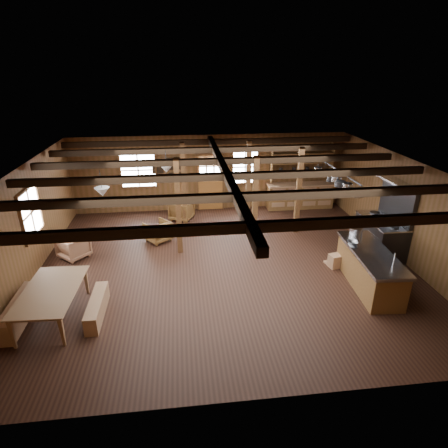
{
  "coord_description": "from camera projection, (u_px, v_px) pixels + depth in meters",
  "views": [
    {
      "loc": [
        -1.08,
        -8.94,
        5.1
      ],
      "look_at": [
        0.02,
        0.34,
        1.11
      ],
      "focal_mm": 30.0,
      "sensor_mm": 36.0,
      "label": 1
    }
  ],
  "objects": [
    {
      "name": "bowl",
      "position": [
        353.0,
        242.0,
        9.42
      ],
      "size": [
        0.32,
        0.32,
        0.06
      ],
      "primitive_type": "imported",
      "rotation": [
        0.0,
        0.0,
        -0.29
      ],
      "color": "silver",
      "rests_on": "kitchen_island"
    },
    {
      "name": "armchair_c",
      "position": [
        74.0,
        247.0,
        10.61
      ],
      "size": [
        1.03,
        1.03,
        0.67
      ],
      "primitive_type": "imported",
      "rotation": [
        0.0,
        0.0,
        2.41
      ],
      "color": "#8B5C3F",
      "rests_on": "floor"
    },
    {
      "name": "timber_posts",
      "position": [
        233.0,
        193.0,
        11.69
      ],
      "size": [
        3.95,
        2.35,
        2.8
      ],
      "color": "#4A2715",
      "rests_on": "floor"
    },
    {
      "name": "kitchen_island",
      "position": [
        369.0,
        269.0,
        9.19
      ],
      "size": [
        1.05,
        2.56,
        1.2
      ],
      "rotation": [
        0.0,
        0.0,
        -0.07
      ],
      "color": "brown",
      "rests_on": "floor"
    },
    {
      "name": "commercial_range",
      "position": [
        383.0,
        231.0,
        10.78
      ],
      "size": [
        0.9,
        1.75,
        2.15
      ],
      "color": "#2B2B2D",
      "rests_on": "floor"
    },
    {
      "name": "window_back_right",
      "position": [
        245.0,
        167.0,
        13.87
      ],
      "size": [
        1.02,
        0.06,
        1.32
      ],
      "color": "white",
      "rests_on": "wall_back"
    },
    {
      "name": "armchair_a",
      "position": [
        158.0,
        231.0,
        11.63
      ],
      "size": [
        0.97,
        0.97,
        0.64
      ],
      "primitive_type": "imported",
      "rotation": [
        0.0,
        0.0,
        3.8
      ],
      "color": "brown",
      "rests_on": "floor"
    },
    {
      "name": "counter_pot",
      "position": [
        356.0,
        231.0,
        9.88
      ],
      "size": [
        0.33,
        0.33,
        0.2
      ],
      "primitive_type": "cylinder",
      "color": "#BBBDC2",
      "rests_on": "kitchen_island"
    },
    {
      "name": "back_counter",
      "position": [
        300.0,
        193.0,
        14.26
      ],
      "size": [
        2.55,
        0.6,
        2.45
      ],
      "color": "brown",
      "rests_on": "floor"
    },
    {
      "name": "back_door",
      "position": [
        210.0,
        187.0,
        14.0
      ],
      "size": [
        1.02,
        0.08,
        2.15
      ],
      "color": "brown",
      "rests_on": "floor"
    },
    {
      "name": "dining_table",
      "position": [
        55.0,
        304.0,
        8.03
      ],
      "size": [
        1.21,
        2.07,
        0.71
      ],
      "primitive_type": "imported",
      "rotation": [
        0.0,
        0.0,
        1.53
      ],
      "color": "#885F3E",
      "rests_on": "floor"
    },
    {
      "name": "window_left",
      "position": [
        30.0,
        213.0,
        9.58
      ],
      "size": [
        0.14,
        1.24,
        1.32
      ],
      "color": "white",
      "rests_on": "wall_back"
    },
    {
      "name": "armchair_b",
      "position": [
        182.0,
        210.0,
        13.26
      ],
      "size": [
        0.97,
        0.98,
        0.68
      ],
      "primitive_type": "imported",
      "rotation": [
        0.0,
        0.0,
        2.71
      ],
      "color": "brown",
      "rests_on": "floor"
    },
    {
      "name": "bench_aisle",
      "position": [
        97.0,
        307.0,
        8.19
      ],
      "size": [
        0.28,
        1.48,
        0.41
      ],
      "primitive_type": "cube",
      "color": "#986745",
      "rests_on": "floor"
    },
    {
      "name": "notice_boards",
      "position": [
        169.0,
        168.0,
        13.55
      ],
      "size": [
        1.08,
        0.03,
        0.9
      ],
      "color": "beige",
      "rests_on": "wall_back"
    },
    {
      "name": "window_back_left",
      "position": [
        138.0,
        170.0,
        13.45
      ],
      "size": [
        1.32,
        0.06,
        1.32
      ],
      "color": "white",
      "rests_on": "wall_back"
    },
    {
      "name": "room",
      "position": [
        225.0,
        219.0,
        9.74
      ],
      "size": [
        10.04,
        9.04,
        2.84
      ],
      "color": "black",
      "rests_on": "ground"
    },
    {
      "name": "ceiling_joists",
      "position": [
        224.0,
        169.0,
        9.4
      ],
      "size": [
        9.8,
        8.82,
        0.18
      ],
      "color": "black",
      "rests_on": "ceiling"
    },
    {
      "name": "bench_wall",
      "position": [
        20.0,
        311.0,
        8.0
      ],
      "size": [
        0.32,
        1.71,
        0.47
      ],
      "primitive_type": "cube",
      "color": "#986745",
      "rests_on": "floor"
    },
    {
      "name": "pot_rack",
      "position": [
        338.0,
        181.0,
        9.86
      ],
      "size": [
        0.33,
        3.0,
        0.46
      ],
      "color": "#2B2B2D",
      "rests_on": "ceiling"
    },
    {
      "name": "step_stool",
      "position": [
        336.0,
        261.0,
        10.16
      ],
      "size": [
        0.47,
        0.38,
        0.37
      ],
      "primitive_type": "cube",
      "rotation": [
        0.0,
        0.0,
        0.22
      ],
      "color": "#986745",
      "rests_on": "floor"
    },
    {
      "name": "pendant_lamps",
      "position": [
        138.0,
        179.0,
        10.07
      ],
      "size": [
        1.86,
        2.36,
        0.66
      ],
      "color": "#2B2B2D",
      "rests_on": "ceiling"
    }
  ]
}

